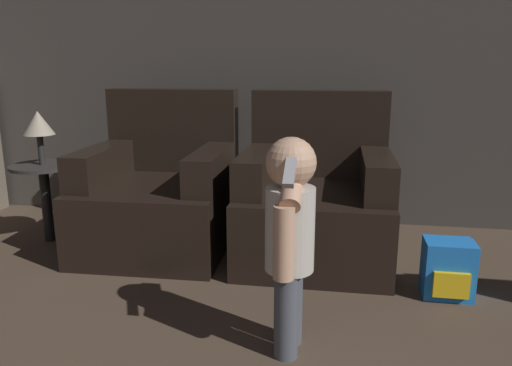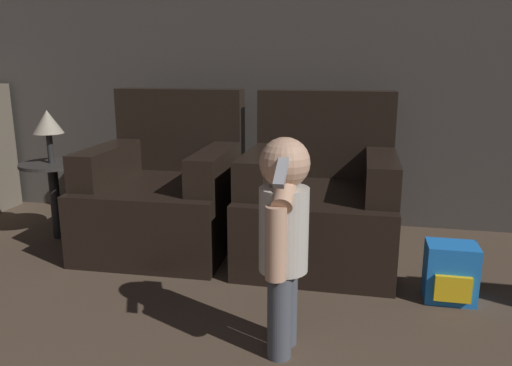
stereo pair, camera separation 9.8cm
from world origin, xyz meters
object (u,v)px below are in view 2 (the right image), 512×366
armchair_left (167,193)px  person_toddler (283,230)px  toy_backpack (450,273)px  lamp (48,123)px  armchair_right (320,202)px

armchair_left → person_toddler: bearing=-51.2°
toy_backpack → armchair_left: bearing=163.8°
armchair_left → lamp: 0.82m
person_toddler → lamp: 1.87m
toy_backpack → lamp: (-2.27, 0.39, 0.59)m
armchair_left → lamp: size_ratio=2.85×
armchair_left → toy_backpack: 1.63m
toy_backpack → lamp: 2.38m
armchair_right → toy_backpack: bearing=-35.3°
person_toddler → armchair_left: bearing=-135.2°
lamp → toy_backpack: bearing=-9.8°
armchair_left → toy_backpack: bearing=-17.6°
armchair_left → person_toddler: 1.35m
armchair_left → toy_backpack: size_ratio=3.36×
lamp → person_toddler: bearing=-31.4°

